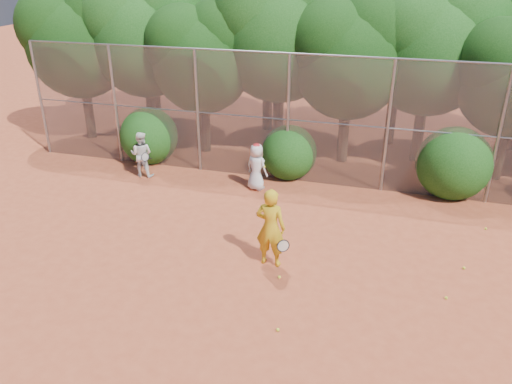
% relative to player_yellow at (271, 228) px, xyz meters
% --- Properties ---
extents(ground, '(80.00, 80.00, 0.00)m').
position_rel_player_yellow_xyz_m(ground, '(0.23, -1.05, -0.95)').
color(ground, '#9D3F23').
rests_on(ground, ground).
extents(fence_back, '(20.05, 0.09, 4.03)m').
position_rel_player_yellow_xyz_m(fence_back, '(0.11, 4.95, 1.10)').
color(fence_back, gray).
rests_on(fence_back, ground).
extents(tree_0, '(4.38, 3.81, 6.00)m').
position_rel_player_yellow_xyz_m(tree_0, '(-9.21, 6.99, 2.98)').
color(tree_0, black).
rests_on(tree_0, ground).
extents(tree_1, '(4.64, 4.03, 6.35)m').
position_rel_player_yellow_xyz_m(tree_1, '(-6.71, 7.49, 3.21)').
color(tree_1, black).
rests_on(tree_1, ground).
extents(tree_2, '(3.99, 3.47, 5.47)m').
position_rel_player_yellow_xyz_m(tree_2, '(-4.22, 6.78, 2.63)').
color(tree_2, black).
rests_on(tree_2, ground).
extents(tree_3, '(4.89, 4.26, 6.70)m').
position_rel_player_yellow_xyz_m(tree_3, '(-1.71, 7.79, 3.44)').
color(tree_3, black).
rests_on(tree_3, ground).
extents(tree_4, '(4.19, 3.64, 5.73)m').
position_rel_player_yellow_xyz_m(tree_4, '(0.78, 7.19, 2.80)').
color(tree_4, black).
rests_on(tree_4, ground).
extents(tree_5, '(4.51, 3.92, 6.17)m').
position_rel_player_yellow_xyz_m(tree_5, '(3.29, 7.99, 3.09)').
color(tree_5, black).
rests_on(tree_5, ground).
extents(tree_9, '(4.83, 4.20, 6.62)m').
position_rel_player_yellow_xyz_m(tree_9, '(-7.71, 9.79, 3.38)').
color(tree_9, black).
rests_on(tree_9, ground).
extents(tree_10, '(5.15, 4.48, 7.06)m').
position_rel_player_yellow_xyz_m(tree_10, '(-2.70, 10.00, 3.67)').
color(tree_10, black).
rests_on(tree_10, ground).
extents(tree_11, '(4.64, 4.03, 6.35)m').
position_rel_player_yellow_xyz_m(tree_11, '(2.29, 9.59, 3.21)').
color(tree_11, black).
rests_on(tree_11, ground).
extents(bush_0, '(2.00, 2.00, 2.00)m').
position_rel_player_yellow_xyz_m(bush_0, '(-5.77, 5.25, 0.05)').
color(bush_0, '#133F0F').
rests_on(bush_0, ground).
extents(bush_1, '(1.80, 1.80, 1.80)m').
position_rel_player_yellow_xyz_m(bush_1, '(-0.77, 5.25, -0.05)').
color(bush_1, '#133F0F').
rests_on(bush_1, ground).
extents(bush_2, '(2.20, 2.20, 2.20)m').
position_rel_player_yellow_xyz_m(bush_2, '(4.23, 5.25, 0.15)').
color(bush_2, '#133F0F').
rests_on(bush_2, ground).
extents(player_yellow, '(0.86, 0.55, 1.91)m').
position_rel_player_yellow_xyz_m(player_yellow, '(0.00, 0.00, 0.00)').
color(player_yellow, gold).
rests_on(player_yellow, ground).
extents(player_teen, '(0.83, 0.69, 1.49)m').
position_rel_player_yellow_xyz_m(player_teen, '(-1.49, 3.95, -0.21)').
color(player_teen, silver).
rests_on(player_teen, ground).
extents(player_white, '(0.85, 0.72, 1.50)m').
position_rel_player_yellow_xyz_m(player_white, '(-5.37, 3.91, -0.20)').
color(player_white, silver).
rests_on(player_white, ground).
extents(ball_0, '(0.07, 0.07, 0.07)m').
position_rel_player_yellow_xyz_m(ball_0, '(4.35, 1.01, -0.92)').
color(ball_0, yellow).
rests_on(ball_0, ground).
extents(ball_1, '(0.07, 0.07, 0.07)m').
position_rel_player_yellow_xyz_m(ball_1, '(0.75, -2.24, -0.92)').
color(ball_1, yellow).
rests_on(ball_1, ground).
extents(ball_2, '(0.07, 0.07, 0.07)m').
position_rel_player_yellow_xyz_m(ball_2, '(3.90, -0.29, -0.92)').
color(ball_2, yellow).
rests_on(ball_2, ground).
extents(ball_3, '(0.07, 0.07, 0.07)m').
position_rel_player_yellow_xyz_m(ball_3, '(0.35, -0.54, -0.92)').
color(ball_3, yellow).
rests_on(ball_3, ground).
extents(ball_4, '(0.07, 0.07, 0.07)m').
position_rel_player_yellow_xyz_m(ball_4, '(5.05, 3.15, -0.92)').
color(ball_4, yellow).
rests_on(ball_4, ground).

